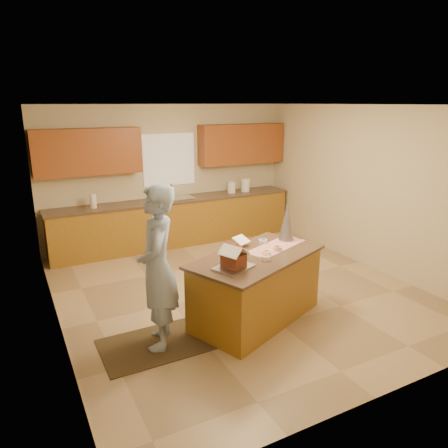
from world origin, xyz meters
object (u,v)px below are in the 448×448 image
at_px(island_base, 256,289).
at_px(gingerbread_house, 234,258).
at_px(boy, 158,268).
at_px(tinsel_tree, 287,222).

bearing_deg(island_base, gingerbread_house, -174.81).
height_order(island_base, gingerbread_house, gingerbread_house).
relative_size(island_base, boy, 0.91).
bearing_deg(gingerbread_house, boy, 163.45).
xyz_separation_m(island_base, tinsel_tree, (0.68, 0.33, 0.72)).
bearing_deg(boy, gingerbread_house, 95.40).
height_order(island_base, boy, boy).
bearing_deg(tinsel_tree, gingerbread_house, -153.51).
xyz_separation_m(tinsel_tree, gingerbread_house, (-1.15, -0.57, -0.14)).
height_order(boy, gingerbread_house, boy).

